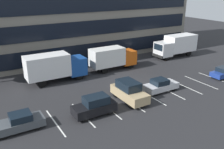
% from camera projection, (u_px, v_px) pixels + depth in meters
% --- Properties ---
extents(ground_plane, '(120.00, 120.00, 0.00)m').
position_uv_depth(ground_plane, '(130.00, 85.00, 31.52)').
color(ground_plane, '#262628').
extents(office_building, '(41.95, 13.28, 18.00)m').
position_uv_depth(office_building, '(72.00, 3.00, 42.92)').
color(office_building, slate).
rests_on(office_building, ground_plane).
extents(lot_markings, '(22.54, 5.40, 0.01)m').
position_uv_depth(lot_markings, '(150.00, 96.00, 28.28)').
color(lot_markings, silver).
rests_on(lot_markings, ground_plane).
extents(box_truck_orange, '(7.23, 2.39, 3.35)m').
position_uv_depth(box_truck_orange, '(113.00, 57.00, 36.65)').
color(box_truck_orange, '#D85914').
rests_on(box_truck_orange, ground_plane).
extents(box_truck_white, '(8.04, 2.66, 3.73)m').
position_uv_depth(box_truck_white, '(176.00, 45.00, 43.28)').
color(box_truck_white, white).
rests_on(box_truck_white, ground_plane).
extents(box_truck_blue, '(7.98, 2.64, 3.70)m').
position_uv_depth(box_truck_blue, '(55.00, 66.00, 31.99)').
color(box_truck_blue, '#194799').
rests_on(box_truck_blue, ground_plane).
extents(sedan_charcoal, '(4.33, 1.81, 1.55)m').
position_uv_depth(sedan_charcoal, '(19.00, 122.00, 21.51)').
color(sedan_charcoal, '#474C51').
rests_on(sedan_charcoal, ground_plane).
extents(suv_black, '(4.26, 1.81, 1.93)m').
position_uv_depth(suv_black, '(95.00, 106.00, 24.02)').
color(suv_black, black).
rests_on(suv_black, ground_plane).
extents(suv_tan, '(2.04, 4.81, 2.17)m').
position_uv_depth(suv_tan, '(129.00, 91.00, 27.01)').
color(suv_tan, tan).
rests_on(suv_tan, ground_plane).
extents(sedan_navy, '(4.01, 1.68, 1.44)m').
position_uv_depth(sedan_navy, '(224.00, 72.00, 33.93)').
color(sedan_navy, navy).
rests_on(sedan_navy, ground_plane).
extents(sedan_silver, '(4.29, 1.80, 1.54)m').
position_uv_depth(sedan_silver, '(161.00, 85.00, 29.45)').
color(sedan_silver, silver).
rests_on(sedan_silver, ground_plane).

